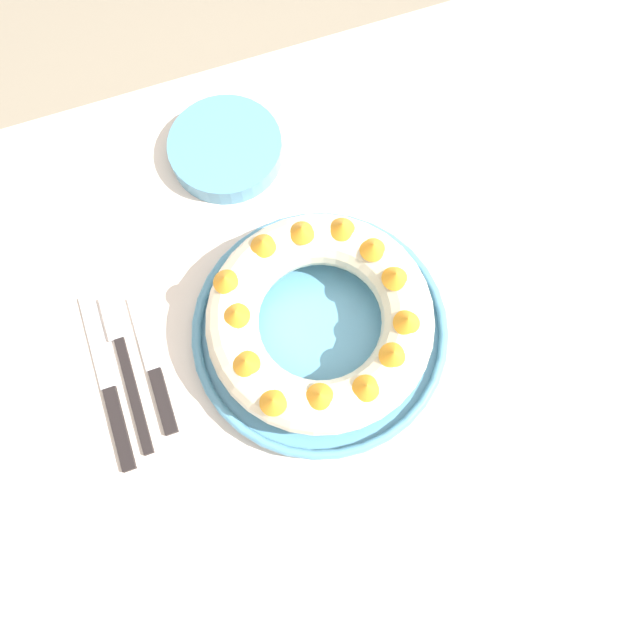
{
  "coord_description": "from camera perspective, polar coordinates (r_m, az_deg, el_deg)",
  "views": [
    {
      "loc": [
        -0.09,
        -0.2,
        1.49
      ],
      "look_at": [
        -0.01,
        0.01,
        0.78
      ],
      "focal_mm": 35.0,
      "sensor_mm": 36.0,
      "label": 1
    }
  ],
  "objects": [
    {
      "name": "fork",
      "position": [
        0.83,
        -17.42,
        -3.55
      ],
      "size": [
        0.02,
        0.21,
        0.01
      ],
      "rotation": [
        0.0,
        0.0,
        -0.06
      ],
      "color": "black",
      "rests_on": "dining_table"
    },
    {
      "name": "dining_table",
      "position": [
        0.88,
        1.0,
        -3.16
      ],
      "size": [
        1.58,
        0.9,
        0.72
      ],
      "color": "beige",
      "rests_on": "ground_plane"
    },
    {
      "name": "serving_dish",
      "position": [
        0.79,
        0.0,
        -0.99
      ],
      "size": [
        0.32,
        0.32,
        0.03
      ],
      "color": "#518EB2",
      "rests_on": "dining_table"
    },
    {
      "name": "serving_knife",
      "position": [
        0.82,
        -18.64,
        -6.22
      ],
      "size": [
        0.02,
        0.23,
        0.01
      ],
      "rotation": [
        0.0,
        0.0,
        -0.03
      ],
      "color": "black",
      "rests_on": "dining_table"
    },
    {
      "name": "bundt_cake",
      "position": [
        0.74,
        -0.01,
        0.04
      ],
      "size": [
        0.27,
        0.27,
        0.08
      ],
      "color": "beige",
      "rests_on": "serving_dish"
    },
    {
      "name": "side_bowl",
      "position": [
        0.91,
        -8.6,
        15.2
      ],
      "size": [
        0.16,
        0.16,
        0.03
      ],
      "primitive_type": "cylinder",
      "color": "#518EB2",
      "rests_on": "dining_table"
    },
    {
      "name": "cake_knife",
      "position": [
        0.81,
        -14.82,
        -4.66
      ],
      "size": [
        0.02,
        0.19,
        0.01
      ],
      "rotation": [
        0.0,
        0.0,
        0.02
      ],
      "color": "black",
      "rests_on": "dining_table"
    },
    {
      "name": "ground_plane",
      "position": [
        1.51,
        0.59,
        -9.18
      ],
      "size": [
        8.0,
        8.0,
        0.0
      ],
      "primitive_type": "plane",
      "color": "gray"
    }
  ]
}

